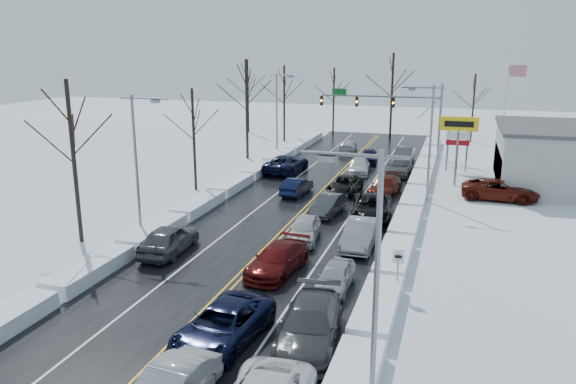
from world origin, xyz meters
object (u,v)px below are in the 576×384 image
(traffic_signal_mast, at_px, (393,106))
(oncoming_car_0, at_px, (297,194))
(tires_plus_sign, at_px, (459,129))
(flagpole, at_px, (507,103))

(traffic_signal_mast, bearing_deg, oncoming_car_0, -105.54)
(tires_plus_sign, distance_m, oncoming_car_0, 15.06)
(traffic_signal_mast, distance_m, oncoming_car_0, 20.49)
(tires_plus_sign, bearing_deg, traffic_signal_mast, 120.46)
(flagpole, bearing_deg, tires_plus_sign, -108.44)
(tires_plus_sign, relative_size, oncoming_car_0, 1.42)
(tires_plus_sign, relative_size, flagpole, 0.60)
(flagpole, height_order, oncoming_car_0, flagpole)
(traffic_signal_mast, distance_m, tires_plus_sign, 13.92)
(traffic_signal_mast, xyz_separation_m, flagpole, (11.72, 2.01, 0.45))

